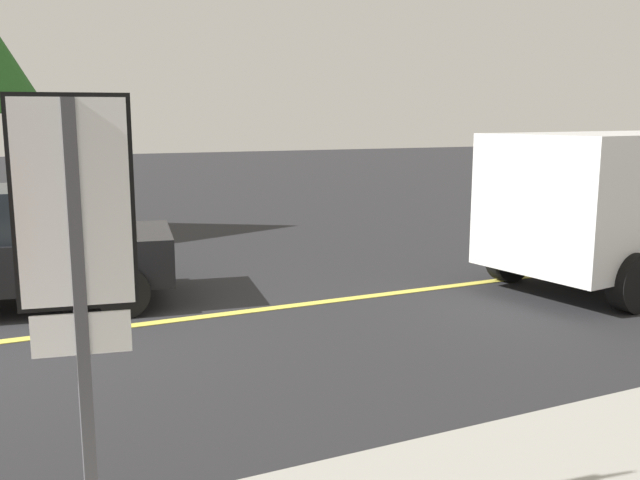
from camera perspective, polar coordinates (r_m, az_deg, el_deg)
name	(u,v)px	position (r m, az deg, el deg)	size (l,w,h in m)	color
ground_plane	(29,339)	(8.32, -22.97, -7.56)	(80.00, 80.00, 0.00)	#262628
lane_marking_centre	(281,307)	(8.90, -3.24, -5.59)	(28.00, 0.16, 0.01)	#E0D14C
speed_limit_sign	(77,260)	(3.35, -19.50, -1.61)	(0.53, 0.11, 2.52)	#4C4C51
car_black_mid_road	(9,248)	(9.60, -24.40, -0.59)	(4.16, 2.48, 1.54)	black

